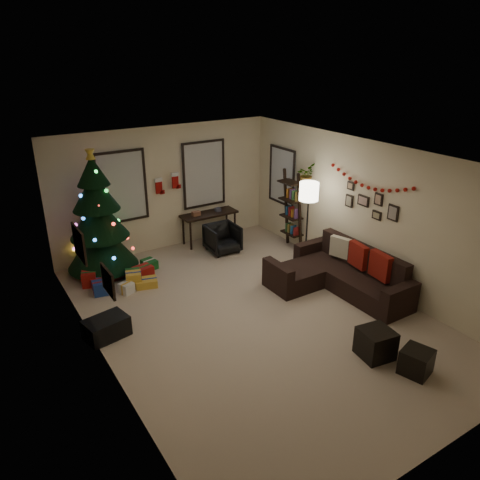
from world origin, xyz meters
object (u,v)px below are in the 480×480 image
(sofa, at_px, (339,275))
(christmas_tree, at_px, (99,222))
(desk_chair, at_px, (223,238))
(desk, at_px, (209,216))
(bookshelf, at_px, (292,211))

(sofa, bearing_deg, christmas_tree, 138.86)
(christmas_tree, xyz_separation_m, desk_chair, (2.52, -0.44, -0.75))
(christmas_tree, bearing_deg, sofa, -41.14)
(desk_chair, bearing_deg, desk, 89.18)
(desk_chair, bearing_deg, bookshelf, -22.34)
(bookshelf, bearing_deg, christmas_tree, 164.80)
(christmas_tree, relative_size, desk, 1.97)
(christmas_tree, relative_size, bookshelf, 1.44)
(bookshelf, bearing_deg, sofa, -102.13)
(desk, bearing_deg, desk_chair, -92.56)
(desk, height_order, bookshelf, bookshelf)
(christmas_tree, height_order, desk_chair, christmas_tree)
(sofa, relative_size, desk, 1.88)
(christmas_tree, height_order, sofa, christmas_tree)
(sofa, relative_size, bookshelf, 1.38)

